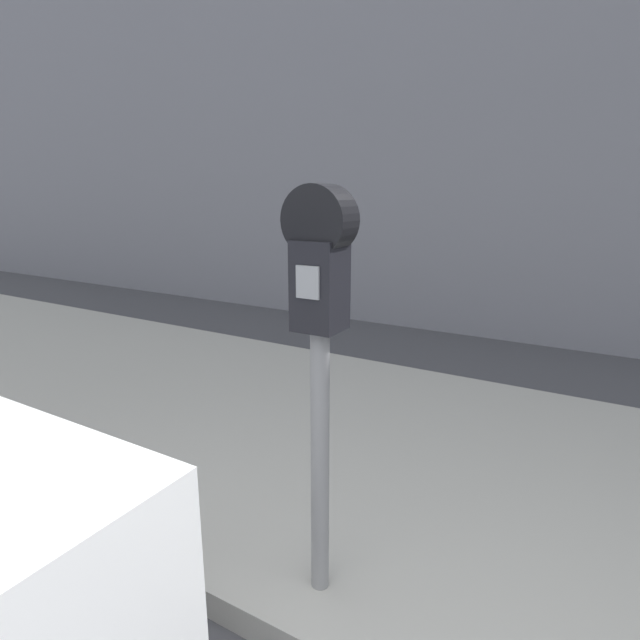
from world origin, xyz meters
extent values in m
cube|color=#ADAAA3|center=(0.00, 2.20, 0.06)|extent=(24.00, 2.80, 0.13)
cube|color=gray|center=(0.00, 5.46, 3.14)|extent=(24.00, 0.30, 6.28)
cylinder|color=gray|center=(-0.53, 1.05, 0.64)|extent=(0.07, 0.07, 1.03)
cube|color=black|center=(-0.53, 1.05, 1.31)|extent=(0.15, 0.15, 0.30)
cube|color=gray|center=(-0.53, 0.97, 1.33)|extent=(0.08, 0.01, 0.11)
cylinder|color=black|center=(-0.53, 1.05, 1.52)|extent=(0.23, 0.12, 0.23)
camera|label=1|loc=(0.29, -0.36, 1.61)|focal=28.00mm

